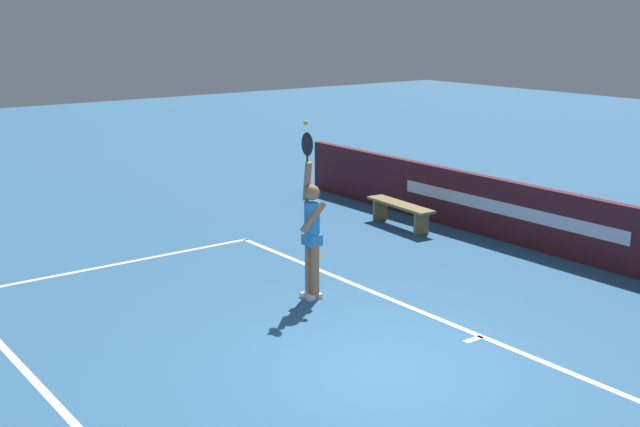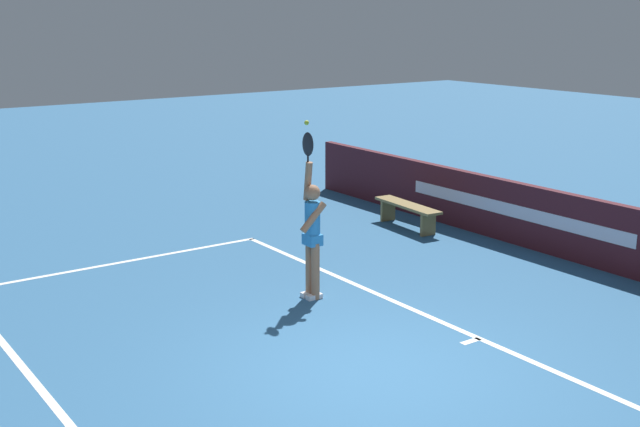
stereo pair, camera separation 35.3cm
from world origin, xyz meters
name	(u,v)px [view 1 (the left image)]	position (x,y,z in m)	size (l,w,h in m)	color
ground_plane	(382,371)	(0.00, 0.00, 0.00)	(60.00, 60.00, 0.00)	#2E5F8B
court_lines	(328,389)	(0.00, -0.78, 0.00)	(11.54, 5.10, 0.00)	white
tennis_player	(312,231)	(-2.49, 0.83, 1.00)	(0.43, 0.43, 2.42)	#A16F50
tennis_ball	(306,123)	(-2.71, 0.90, 2.52)	(0.07, 0.07, 0.07)	#C6DE32
courtside_bench_near	(400,209)	(-4.68, 4.57, 0.37)	(1.71, 0.49, 0.47)	olive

